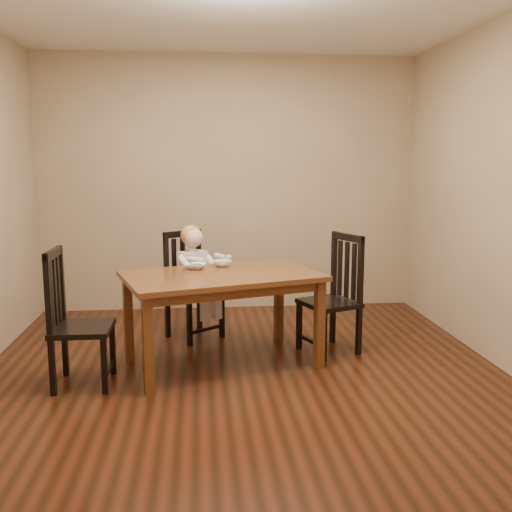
{
  "coord_description": "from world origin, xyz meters",
  "views": [
    {
      "loc": [
        -0.32,
        -4.14,
        1.6
      ],
      "look_at": [
        0.12,
        0.25,
        0.86
      ],
      "focal_mm": 40.0,
      "sensor_mm": 36.0,
      "label": 1
    }
  ],
  "objects": [
    {
      "name": "fork",
      "position": [
        -0.39,
        0.39,
        0.78
      ],
      "size": [
        0.08,
        0.11,
        0.05
      ],
      "rotation": [
        0.0,
        0.0,
        0.56
      ],
      "color": "silver",
      "rests_on": "bowl_peas"
    },
    {
      "name": "bowl_peas",
      "position": [
        -0.36,
        0.42,
        0.76
      ],
      "size": [
        0.21,
        0.21,
        0.04
      ],
      "primitive_type": "imported",
      "rotation": [
        0.0,
        0.0,
        -0.27
      ],
      "color": "white",
      "rests_on": "dining_table"
    },
    {
      "name": "room",
      "position": [
        0.0,
        0.0,
        1.35
      ],
      "size": [
        4.01,
        4.01,
        2.71
      ],
      "color": "#431B0E",
      "rests_on": "ground"
    },
    {
      "name": "chair_right",
      "position": [
        0.8,
        0.45,
        0.48
      ],
      "size": [
        0.54,
        0.55,
        1.0
      ],
      "rotation": [
        0.0,
        0.0,
        1.96
      ],
      "color": "black",
      "rests_on": "room"
    },
    {
      "name": "toddler",
      "position": [
        -0.37,
        0.93,
        0.61
      ],
      "size": [
        0.51,
        0.52,
        0.56
      ],
      "primitive_type": null,
      "rotation": [
        0.0,
        0.0,
        3.78
      ],
      "color": "silver",
      "rests_on": "chair_child"
    },
    {
      "name": "bowl_veg",
      "position": [
        -0.13,
        0.51,
        0.76
      ],
      "size": [
        0.19,
        0.19,
        0.05
      ],
      "primitive_type": "imported",
      "rotation": [
        0.0,
        0.0,
        -0.26
      ],
      "color": "white",
      "rests_on": "dining_table"
    },
    {
      "name": "dining_table",
      "position": [
        -0.15,
        0.21,
        0.65
      ],
      "size": [
        1.66,
        1.28,
        0.74
      ],
      "rotation": [
        0.0,
        0.0,
        0.3
      ],
      "color": "#452710",
      "rests_on": "room"
    },
    {
      "name": "chair_child",
      "position": [
        -0.4,
        0.97,
        0.46
      ],
      "size": [
        0.57,
        0.57,
        0.97
      ],
      "rotation": [
        0.0,
        0.0,
        3.78
      ],
      "color": "black",
      "rests_on": "room"
    },
    {
      "name": "chair_left",
      "position": [
        -1.21,
        -0.11,
        0.47
      ],
      "size": [
        0.41,
        0.43,
        0.99
      ],
      "rotation": [
        0.0,
        0.0,
        -1.58
      ],
      "color": "black",
      "rests_on": "room"
    }
  ]
}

